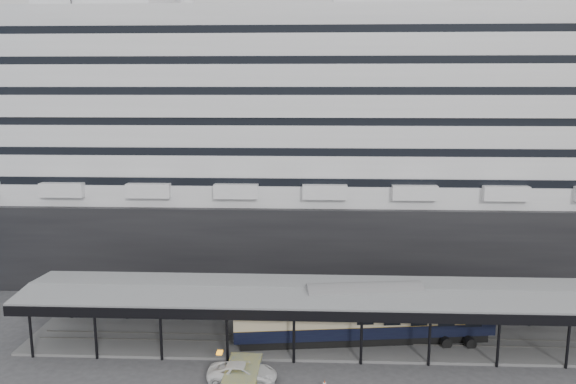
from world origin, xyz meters
The scene contains 6 objects.
ground centered at (0.00, 0.00, 0.00)m, with size 200.00×200.00×0.00m, color #3D3D3F.
cruise_ship centered at (0.05, 32.00, 18.35)m, with size 130.00×30.00×43.90m.
platform_canopy centered at (0.00, 5.00, 2.36)m, with size 56.00×9.18×5.30m.
port_truck centered at (-6.93, -2.58, 0.78)m, with size 2.58×5.59×1.55m, color white.
pullman_carriage centered at (3.45, 5.00, 2.84)m, with size 24.20×6.02×23.57m.
traffic_cone_left centered at (-5.66, -1.89, 0.42)m, with size 0.56×0.56×0.84m.
Camera 1 is at (-1.43, -44.22, 23.29)m, focal length 35.00 mm.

